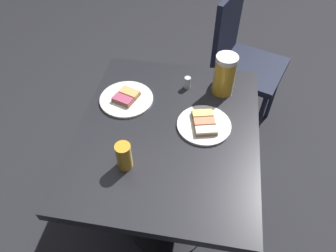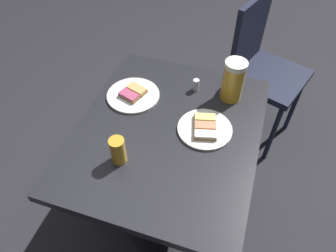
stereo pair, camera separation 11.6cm
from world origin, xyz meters
name	(u,v)px [view 1 (the left image)]	position (x,y,z in m)	size (l,w,h in m)	color
ground_plane	(168,217)	(0.00, 0.00, 0.00)	(6.00, 6.00, 0.00)	#28282D
cafe_table	(168,155)	(0.00, 0.00, 0.57)	(0.81, 0.68, 0.73)	black
plate_near	(204,124)	(-0.04, 0.13, 0.74)	(0.21, 0.21, 0.03)	white
plate_far	(126,98)	(-0.13, -0.20, 0.74)	(0.22, 0.22, 0.03)	white
beer_mug	(225,74)	(-0.26, 0.19, 0.82)	(0.15, 0.09, 0.18)	gold
beer_glass_small	(124,156)	(0.18, -0.12, 0.78)	(0.05, 0.05, 0.10)	gold
salt_shaker	(187,83)	(-0.25, 0.04, 0.75)	(0.03, 0.03, 0.05)	silver
cafe_chair	(241,58)	(-0.81, 0.29, 0.52)	(0.49, 0.49, 0.89)	#1E2338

